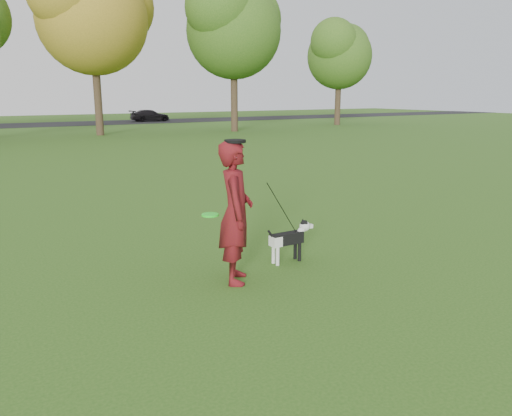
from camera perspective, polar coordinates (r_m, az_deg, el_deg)
ground at (r=7.94m, az=0.96°, el=-6.56°), size 120.00×120.00×0.00m
road at (r=46.60m, az=-26.23°, el=8.45°), size 120.00×7.00×0.02m
man at (r=7.03m, az=-2.34°, el=-0.53°), size 0.78×0.88×2.03m
dog at (r=8.02m, az=3.94°, el=-3.33°), size 0.88×0.18×0.67m
car_right at (r=49.07m, az=-12.02°, el=10.30°), size 3.78×1.68×1.08m
man_held_items at (r=7.57m, az=2.98°, el=-0.11°), size 1.86×0.55×1.59m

